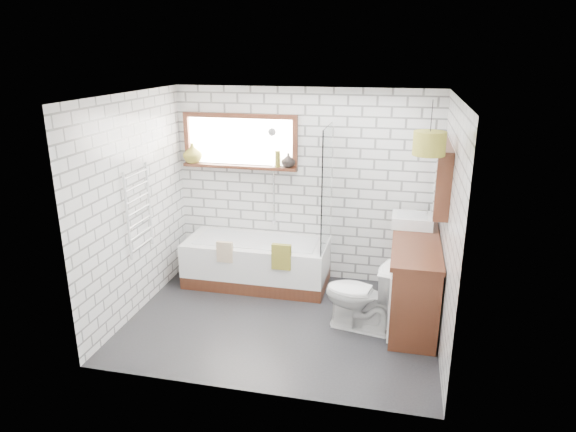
% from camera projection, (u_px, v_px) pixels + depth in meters
% --- Properties ---
extents(floor, '(3.40, 2.60, 0.01)m').
position_uv_depth(floor, '(282.00, 321.00, 5.83)').
color(floor, black).
rests_on(floor, ground).
extents(ceiling, '(3.40, 2.60, 0.01)m').
position_uv_depth(ceiling, '(281.00, 95.00, 5.05)').
color(ceiling, white).
rests_on(ceiling, ground).
extents(wall_back, '(3.40, 0.01, 2.50)m').
position_uv_depth(wall_back, '(305.00, 186.00, 6.65)').
color(wall_back, white).
rests_on(wall_back, ground).
extents(wall_front, '(3.40, 0.01, 2.50)m').
position_uv_depth(wall_front, '(244.00, 264.00, 4.23)').
color(wall_front, white).
rests_on(wall_front, ground).
extents(wall_left, '(0.01, 2.60, 2.50)m').
position_uv_depth(wall_left, '(135.00, 206.00, 5.80)').
color(wall_left, white).
rests_on(wall_left, ground).
extents(wall_right, '(0.01, 2.60, 2.50)m').
position_uv_depth(wall_right, '(448.00, 228.00, 5.08)').
color(wall_right, white).
rests_on(wall_right, ground).
extents(window, '(1.52, 0.16, 0.68)m').
position_uv_depth(window, '(240.00, 142.00, 6.62)').
color(window, '#391A10').
rests_on(window, wall_back).
extents(towel_radiator, '(0.06, 0.52, 1.00)m').
position_uv_depth(towel_radiator, '(139.00, 210.00, 5.80)').
color(towel_radiator, white).
rests_on(towel_radiator, wall_left).
extents(mirror_cabinet, '(0.16, 1.20, 0.70)m').
position_uv_depth(mirror_cabinet, '(440.00, 174.00, 5.53)').
color(mirror_cabinet, '#391A10').
rests_on(mirror_cabinet, wall_right).
extents(shower_riser, '(0.02, 0.02, 1.30)m').
position_uv_depth(shower_riser, '(274.00, 177.00, 6.66)').
color(shower_riser, silver).
rests_on(shower_riser, wall_back).
extents(bathtub, '(1.82, 0.80, 0.59)m').
position_uv_depth(bathtub, '(257.00, 262.00, 6.68)').
color(bathtub, white).
rests_on(bathtub, floor).
extents(shower_screen, '(0.02, 0.72, 1.50)m').
position_uv_depth(shower_screen, '(327.00, 188.00, 6.17)').
color(shower_screen, white).
rests_on(shower_screen, bathtub).
extents(towel_green, '(0.23, 0.06, 0.32)m').
position_uv_depth(towel_green, '(281.00, 257.00, 6.13)').
color(towel_green, olive).
rests_on(towel_green, bathtub).
extents(towel_beige, '(0.20, 0.05, 0.26)m').
position_uv_depth(towel_beige, '(225.00, 252.00, 6.28)').
color(towel_beige, tan).
rests_on(towel_beige, bathtub).
extents(vanity, '(0.52, 1.62, 0.93)m').
position_uv_depth(vanity, '(414.00, 279.00, 5.78)').
color(vanity, '#391A10').
rests_on(vanity, floor).
extents(basin, '(0.47, 0.41, 0.14)m').
position_uv_depth(basin, '(412.00, 220.00, 6.10)').
color(basin, white).
rests_on(basin, vanity).
extents(tap, '(0.03, 0.03, 0.15)m').
position_uv_depth(tap, '(426.00, 217.00, 6.05)').
color(tap, silver).
rests_on(tap, vanity).
extents(toilet, '(0.58, 0.85, 0.80)m').
position_uv_depth(toilet, '(361.00, 295.00, 5.55)').
color(toilet, white).
rests_on(toilet, floor).
extents(vase_olive, '(0.32, 0.32, 0.26)m').
position_uv_depth(vase_olive, '(193.00, 155.00, 6.78)').
color(vase_olive, olive).
rests_on(vase_olive, window).
extents(vase_dark, '(0.21, 0.21, 0.18)m').
position_uv_depth(vase_dark, '(288.00, 162.00, 6.52)').
color(vase_dark, black).
rests_on(vase_dark, window).
extents(bottle, '(0.08, 0.08, 0.21)m').
position_uv_depth(bottle, '(278.00, 160.00, 6.55)').
color(bottle, olive).
rests_on(bottle, window).
extents(pendant, '(0.30, 0.30, 0.22)m').
position_uv_depth(pendant, '(429.00, 143.00, 4.77)').
color(pendant, olive).
rests_on(pendant, ceiling).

